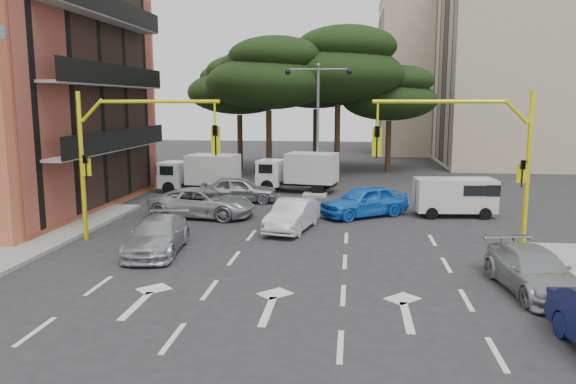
% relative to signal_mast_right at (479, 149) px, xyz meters
% --- Properties ---
extents(ground, '(120.00, 120.00, 0.00)m').
position_rel_signal_mast_right_xyz_m(ground, '(-6.80, -1.99, -3.88)').
color(ground, '#28282B').
rests_on(ground, ground).
extents(median_strip, '(1.40, 6.00, 0.15)m').
position_rel_signal_mast_right_xyz_m(median_strip, '(-6.80, 14.01, -3.81)').
color(median_strip, gray).
rests_on(median_strip, ground).
extents(apartment_beige_near, '(20.20, 12.15, 18.70)m').
position_rel_signal_mast_right_xyz_m(apartment_beige_near, '(13.15, 30.01, 5.47)').
color(apartment_beige_near, '#B7AC89').
rests_on(apartment_beige_near, ground).
extents(apartment_beige_far, '(16.20, 12.15, 16.70)m').
position_rel_signal_mast_right_xyz_m(apartment_beige_far, '(6.15, 42.01, 4.47)').
color(apartment_beige_far, '#B7AC89').
rests_on(apartment_beige_far, ground).
extents(pine_left_near, '(9.15, 9.15, 10.23)m').
position_rel_signal_mast_right_xyz_m(pine_left_near, '(-10.75, 19.96, 3.72)').
color(pine_left_near, '#382616').
rests_on(pine_left_near, ground).
extents(pine_center, '(9.98, 9.98, 11.16)m').
position_rel_signal_mast_right_xyz_m(pine_center, '(-5.75, 21.96, 4.41)').
color(pine_center, '#382616').
rests_on(pine_center, ground).
extents(pine_left_far, '(8.32, 8.32, 9.30)m').
position_rel_signal_mast_right_xyz_m(pine_left_far, '(-13.75, 23.96, 3.03)').
color(pine_left_far, '#382616').
rests_on(pine_left_far, ground).
extents(pine_right, '(7.49, 7.49, 8.37)m').
position_rel_signal_mast_right_xyz_m(pine_right, '(-1.75, 23.96, 2.33)').
color(pine_right, '#382616').
rests_on(pine_right, ground).
extents(pine_back, '(9.15, 9.15, 10.23)m').
position_rel_signal_mast_right_xyz_m(pine_back, '(-7.75, 26.96, 3.72)').
color(pine_back, '#382616').
rests_on(pine_back, ground).
extents(signal_mast_right, '(5.79, 0.37, 6.00)m').
position_rel_signal_mast_right_xyz_m(signal_mast_right, '(0.00, 0.00, 0.00)').
color(signal_mast_right, yellow).
rests_on(signal_mast_right, ground).
extents(signal_mast_left, '(5.79, 0.37, 6.00)m').
position_rel_signal_mast_right_xyz_m(signal_mast_left, '(-13.61, 0.00, 0.00)').
color(signal_mast_left, yellow).
rests_on(signal_mast_left, ground).
extents(street_lamp_center, '(4.16, 0.36, 7.77)m').
position_rel_signal_mast_right_xyz_m(street_lamp_center, '(-6.80, 14.01, 1.54)').
color(street_lamp_center, slate).
rests_on(street_lamp_center, median_strip).
extents(car_white_hatch, '(2.24, 4.32, 1.35)m').
position_rel_signal_mast_right_xyz_m(car_white_hatch, '(-7.17, 2.67, -3.21)').
color(car_white_hatch, silver).
rests_on(car_white_hatch, ground).
extents(car_blue_compact, '(4.74, 4.05, 1.54)m').
position_rel_signal_mast_right_xyz_m(car_blue_compact, '(-4.01, 6.04, -3.12)').
color(car_blue_compact, blue).
rests_on(car_blue_compact, ground).
extents(car_silver_wagon, '(2.25, 4.63, 1.30)m').
position_rel_signal_mast_right_xyz_m(car_silver_wagon, '(-11.80, -1.56, -3.24)').
color(car_silver_wagon, '#A7A9AF').
rests_on(car_silver_wagon, ground).
extents(car_silver_cross_a, '(5.39, 3.03, 1.42)m').
position_rel_signal_mast_right_xyz_m(car_silver_cross_a, '(-11.83, 5.01, -3.17)').
color(car_silver_cross_a, '#A9ACB1').
rests_on(car_silver_cross_a, ground).
extents(car_silver_cross_b, '(4.44, 2.18, 1.46)m').
position_rel_signal_mast_right_xyz_m(car_silver_cross_b, '(-10.91, 9.21, -3.16)').
color(car_silver_cross_b, '#929499').
rests_on(car_silver_cross_b, ground).
extents(car_silver_parked, '(2.34, 4.59, 1.28)m').
position_rel_signal_mast_right_xyz_m(car_silver_parked, '(0.80, -4.51, -3.25)').
color(car_silver_parked, '#95989C').
rests_on(car_silver_parked, ground).
extents(van_white, '(3.95, 2.06, 1.91)m').
position_rel_signal_mast_right_xyz_m(van_white, '(0.42, 6.63, -2.93)').
color(van_white, silver).
rests_on(van_white, ground).
extents(box_truck_a, '(5.11, 2.66, 2.40)m').
position_rel_signal_mast_right_xyz_m(box_truck_a, '(-13.91, 12.01, -2.68)').
color(box_truck_a, silver).
rests_on(box_truck_a, ground).
extents(box_truck_b, '(5.29, 2.98, 2.46)m').
position_rel_signal_mast_right_xyz_m(box_truck_b, '(-7.98, 13.21, -2.66)').
color(box_truck_b, white).
rests_on(box_truck_b, ground).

